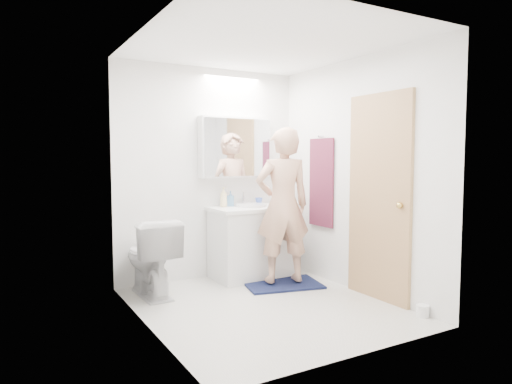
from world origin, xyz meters
TOP-DOWN VIEW (x-y plane):
  - floor at (0.00, 0.00)m, footprint 2.50×2.50m
  - ceiling at (0.00, 0.00)m, footprint 2.50×2.50m
  - wall_back at (0.00, 1.25)m, footprint 2.50×0.00m
  - wall_front at (0.00, -1.25)m, footprint 2.50×0.00m
  - wall_left at (-1.10, 0.00)m, footprint 0.00×2.50m
  - wall_right at (1.10, 0.00)m, footprint 0.00×2.50m
  - vanity_cabinet at (0.41, 0.96)m, footprint 0.90×0.55m
  - countertop at (0.41, 0.96)m, footprint 0.95×0.58m
  - sink_basin at (0.41, 0.99)m, footprint 0.36×0.36m
  - faucet at (0.41, 1.19)m, footprint 0.02×0.02m
  - medicine_cabinet at (0.30, 1.18)m, footprint 0.88×0.14m
  - mirror_panel at (0.30, 1.10)m, footprint 0.84×0.01m
  - toilet at (-0.82, 0.85)m, footprint 0.46×0.78m
  - bath_rug at (0.52, 0.50)m, footprint 0.90×0.72m
  - person at (0.52, 0.50)m, footprint 0.68×0.52m
  - door at (1.08, -0.35)m, footprint 0.04×0.80m
  - door_knob at (1.04, -0.65)m, footprint 0.06×0.06m
  - towel at (1.08, 0.55)m, footprint 0.02×0.42m
  - towel_hook at (1.07, 0.55)m, footprint 0.07×0.02m
  - soap_bottle_a at (0.12, 1.11)m, footprint 0.12×0.12m
  - soap_bottle_b at (0.22, 1.15)m, footprint 0.11×0.11m
  - toothbrush_cup at (0.59, 1.12)m, footprint 0.10×0.10m
  - toilet_paper_roll at (1.05, -0.93)m, footprint 0.11×0.11m

SIDE VIEW (x-z plane):
  - floor at x=0.00m, z-range 0.00..0.00m
  - bath_rug at x=0.52m, z-range 0.00..0.02m
  - toilet_paper_roll at x=1.05m, z-range 0.00..0.10m
  - vanity_cabinet at x=0.41m, z-range 0.00..0.78m
  - toilet at x=-0.82m, z-range 0.00..0.78m
  - countertop at x=0.41m, z-range 0.78..0.82m
  - sink_basin at x=0.41m, z-range 0.82..0.85m
  - toothbrush_cup at x=0.59m, z-range 0.82..0.90m
  - person at x=0.52m, z-range 0.05..1.70m
  - faucet at x=0.41m, z-range 0.82..0.98m
  - soap_bottle_b at x=0.22m, z-range 0.82..1.00m
  - soap_bottle_a at x=0.12m, z-range 0.82..1.04m
  - door_knob at x=1.04m, z-range 0.92..0.98m
  - door at x=1.08m, z-range 0.00..2.00m
  - towel at x=1.08m, z-range 0.60..1.60m
  - wall_back at x=0.00m, z-range -0.05..2.45m
  - wall_front at x=0.00m, z-range -0.05..2.45m
  - wall_left at x=-1.10m, z-range -0.05..2.45m
  - wall_right at x=1.10m, z-range -0.05..2.45m
  - medicine_cabinet at x=0.30m, z-range 1.15..1.85m
  - mirror_panel at x=0.30m, z-range 1.17..1.83m
  - towel_hook at x=1.07m, z-range 1.61..1.63m
  - ceiling at x=0.00m, z-range 2.40..2.40m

